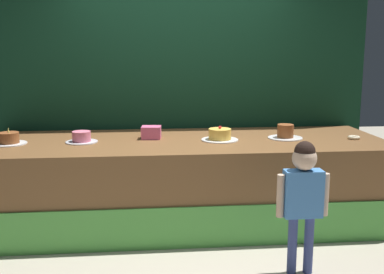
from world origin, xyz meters
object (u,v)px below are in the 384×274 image
(cake_center_right, at_px, (220,135))
(cake_far_right, at_px, (285,133))
(pink_box, at_px, (151,132))
(cake_far_left, at_px, (9,139))
(child_figure, at_px, (303,189))
(donut, at_px, (354,137))
(cake_center_left, at_px, (82,138))

(cake_center_right, relative_size, cake_far_right, 1.06)
(pink_box, xyz_separation_m, cake_center_right, (0.66, -0.15, -0.01))
(cake_far_left, bearing_deg, child_figure, -25.32)
(donut, bearing_deg, cake_center_right, 176.88)
(pink_box, bearing_deg, cake_far_left, -173.76)
(cake_center_left, distance_m, cake_center_right, 1.32)
(cake_center_left, xyz_separation_m, cake_far_right, (1.98, 0.01, 0.01))
(donut, distance_m, cake_center_left, 2.64)
(cake_far_left, bearing_deg, donut, -1.37)
(pink_box, height_order, cake_center_right, cake_center_right)
(child_figure, bearing_deg, cake_center_left, 146.60)
(pink_box, distance_m, cake_center_left, 0.67)
(cake_center_right, bearing_deg, pink_box, 167.10)
(child_figure, xyz_separation_m, cake_center_left, (-1.77, 1.17, 0.20))
(cake_center_right, xyz_separation_m, cake_far_right, (0.66, 0.03, 0.01))
(cake_far_left, height_order, cake_center_left, cake_far_left)
(pink_box, bearing_deg, child_figure, -49.38)
(cake_far_left, relative_size, cake_far_right, 0.94)
(cake_far_left, distance_m, cake_center_left, 0.66)
(child_figure, bearing_deg, donut, 50.93)
(cake_far_right, bearing_deg, donut, -8.96)
(pink_box, distance_m, cake_far_right, 1.33)
(donut, bearing_deg, cake_far_right, 171.04)
(cake_center_right, distance_m, cake_far_right, 0.66)
(donut, relative_size, cake_center_left, 0.39)
(child_figure, height_order, pink_box, child_figure)
(child_figure, distance_m, cake_far_right, 1.21)
(donut, distance_m, cake_far_right, 0.67)
(child_figure, height_order, cake_center_right, child_figure)
(donut, relative_size, cake_far_left, 0.37)
(child_figure, relative_size, cake_center_left, 3.45)
(child_figure, xyz_separation_m, donut, (0.87, 1.07, 0.18))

